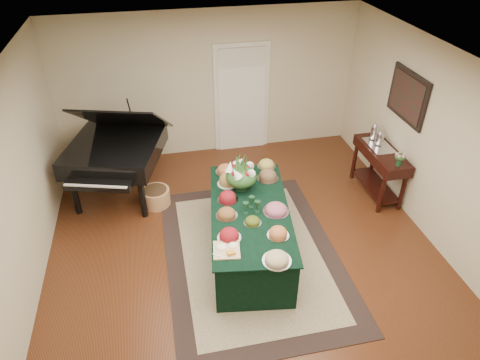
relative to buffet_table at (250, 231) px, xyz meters
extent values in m
plane|color=black|center=(-0.07, 0.00, -0.38)|extent=(6.00, 6.00, 0.00)
cube|color=black|center=(0.01, -0.08, -0.38)|extent=(2.40, 3.36, 0.01)
cube|color=#C6B794|center=(0.01, -0.08, -0.37)|extent=(1.92, 2.88, 0.01)
cube|color=white|center=(0.53, 2.98, 0.67)|extent=(1.05, 0.04, 2.10)
cube|color=white|center=(0.53, 2.96, 0.62)|extent=(0.90, 0.06, 2.00)
cube|color=black|center=(0.00, 0.00, -0.01)|extent=(1.29, 2.28, 0.75)
cube|color=black|center=(0.00, 0.00, 0.37)|extent=(1.36, 2.34, 0.02)
cylinder|color=silver|center=(0.14, 0.91, 0.38)|extent=(0.27, 0.27, 0.01)
ellipsoid|color=brown|center=(0.14, 0.91, 0.43)|extent=(0.22, 0.22, 0.08)
cylinder|color=silver|center=(-0.33, -0.07, 0.38)|extent=(0.29, 0.29, 0.01)
ellipsoid|color=brown|center=(-0.33, -0.07, 0.43)|extent=(0.24, 0.24, 0.08)
cylinder|color=silver|center=(0.22, -0.58, 0.38)|extent=(0.28, 0.28, 0.01)
ellipsoid|color=#C9703A|center=(0.22, -0.58, 0.43)|extent=(0.23, 0.23, 0.09)
cylinder|color=silver|center=(0.49, 0.99, 0.38)|extent=(0.29, 0.29, 0.01)
ellipsoid|color=gold|center=(0.49, 0.99, 0.43)|extent=(0.24, 0.24, 0.08)
cylinder|color=silver|center=(0.08, -1.00, 0.38)|extent=(0.34, 0.34, 0.01)
ellipsoid|color=#D2B983|center=(0.08, -1.00, 0.43)|extent=(0.28, 0.28, 0.07)
cylinder|color=silver|center=(0.42, 0.66, 0.38)|extent=(0.32, 0.32, 0.01)
ellipsoid|color=brown|center=(0.42, 0.66, 0.44)|extent=(0.27, 0.27, 0.11)
cylinder|color=silver|center=(0.33, -0.11, 0.38)|extent=(0.36, 0.36, 0.01)
ellipsoid|color=#B75B77|center=(0.33, -0.11, 0.43)|extent=(0.29, 0.29, 0.07)
cylinder|color=silver|center=(-0.38, -0.50, 0.38)|extent=(0.30, 0.30, 0.01)
ellipsoid|color=maroon|center=(-0.38, -0.50, 0.43)|extent=(0.24, 0.24, 0.09)
cylinder|color=silver|center=(-0.03, -0.28, 0.38)|extent=(0.23, 0.23, 0.01)
ellipsoid|color=#465916|center=(-0.03, -0.28, 0.42)|extent=(0.19, 0.19, 0.06)
cylinder|color=silver|center=(-0.16, 0.98, 0.38)|extent=(0.30, 0.30, 0.01)
ellipsoid|color=#C9703A|center=(-0.16, 0.98, 0.43)|extent=(0.25, 0.25, 0.08)
cylinder|color=#B9C3B9|center=(-0.19, 0.65, 0.38)|extent=(0.29, 0.29, 0.01)
ellipsoid|color=#B88C49|center=(-0.19, 0.65, 0.45)|extent=(0.24, 0.24, 0.13)
cylinder|color=silver|center=(-0.26, 0.27, 0.38)|extent=(0.29, 0.29, 0.01)
ellipsoid|color=maroon|center=(-0.26, 0.27, 0.44)|extent=(0.24, 0.24, 0.10)
cube|color=tan|center=(-0.45, -0.71, 0.39)|extent=(0.36, 0.36, 0.02)
ellipsoid|color=white|center=(-0.51, -0.66, 0.44)|extent=(0.14, 0.14, 0.08)
ellipsoid|color=white|center=(-0.37, -0.66, 0.43)|extent=(0.12, 0.12, 0.07)
cube|color=orange|center=(-0.42, -0.80, 0.42)|extent=(0.10, 0.09, 0.05)
cylinder|color=#15351E|center=(-0.01, 0.49, 0.46)|extent=(0.17, 0.17, 0.17)
ellipsoid|color=#275321|center=(-0.01, 0.49, 0.59)|extent=(0.44, 0.44, 0.29)
cylinder|color=black|center=(-2.49, 1.44, -0.04)|extent=(0.10, 0.10, 0.69)
cylinder|color=black|center=(-1.45, 1.13, -0.04)|extent=(0.10, 0.10, 0.69)
cylinder|color=black|center=(-1.62, 2.47, -0.04)|extent=(0.10, 0.10, 0.69)
cube|color=black|center=(-1.80, 1.85, 0.45)|extent=(1.74, 1.81, 0.30)
cube|color=black|center=(-2.04, 1.05, 0.36)|extent=(1.01, 0.49, 0.10)
cube|color=black|center=(-1.62, 1.95, 0.95)|extent=(1.57, 1.40, 0.76)
cylinder|color=#AD7345|center=(-1.25, 1.40, -0.24)|extent=(0.46, 0.46, 0.29)
cylinder|color=black|center=(2.24, 0.45, -0.05)|extent=(0.07, 0.07, 0.66)
cylinder|color=black|center=(2.60, 0.45, -0.05)|extent=(0.07, 0.07, 0.66)
cylinder|color=black|center=(2.24, 1.46, -0.05)|extent=(0.07, 0.07, 0.66)
cylinder|color=black|center=(2.60, 1.46, -0.05)|extent=(0.07, 0.07, 0.66)
cube|color=black|center=(2.42, 0.96, 0.37)|extent=(0.45, 1.19, 0.18)
cube|color=black|center=(2.42, 0.96, -0.23)|extent=(0.38, 1.05, 0.03)
cube|color=silver|center=(2.42, 1.09, 0.47)|extent=(0.34, 0.58, 0.02)
cylinder|color=#15351E|center=(2.42, 0.47, 0.52)|extent=(0.08, 0.08, 0.12)
ellipsoid|color=pink|center=(2.42, 0.47, 0.63)|extent=(0.18, 0.18, 0.12)
cube|color=black|center=(2.65, 0.96, 1.37)|extent=(0.04, 0.95, 0.75)
cube|color=#46121B|center=(2.62, 0.96, 1.37)|extent=(0.01, 0.82, 0.62)
camera|label=1|loc=(-1.07, -4.39, 3.95)|focal=32.00mm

